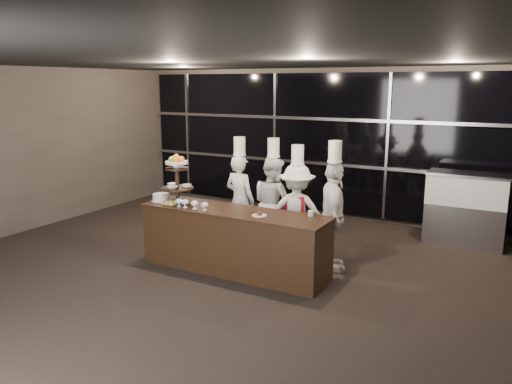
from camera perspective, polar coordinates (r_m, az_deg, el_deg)
The scene contains 14 objects.
room at distance 5.93m, azimuth -9.26°, elevation 0.55°, with size 10.00×10.00×10.00m.
window_wall at distance 10.21m, azimuth 8.26°, elevation 5.48°, with size 8.60×0.10×2.80m.
buffet_counter at distance 7.27m, azimuth -2.54°, elevation -5.55°, with size 2.84×0.74×0.92m.
display_stand at distance 7.62m, azimuth -9.02°, elevation 1.91°, with size 0.48×0.48×0.74m.
compotes at distance 7.27m, azimuth -7.48°, elevation -1.25°, with size 0.57×0.11×0.12m.
layer_cake at distance 7.83m, azimuth -10.77°, elevation -0.61°, with size 0.30×0.30×0.11m.
pastry_squares at distance 7.60m, azimuth -9.93°, elevation -1.17°, with size 0.20×0.13×0.05m.
small_plate at distance 6.82m, azimuth 0.38°, elevation -2.63°, with size 0.20×0.20×0.05m.
chef_cup at distance 6.86m, azimuth 6.31°, elevation -2.44°, with size 0.08×0.08×0.07m, color white.
display_case at distance 9.10m, azimuth 22.87°, elevation -1.42°, with size 1.29×0.56×1.24m.
chef_a at distance 8.38m, azimuth -1.85°, elevation -0.74°, with size 0.61×0.44×1.84m.
chef_b at distance 8.17m, azimuth 1.97°, elevation -1.19°, with size 0.94×0.88×1.84m.
chef_c at distance 7.75m, azimuth 4.67°, elevation -2.20°, with size 1.09×0.83×1.79m.
chef_d at distance 7.31m, azimuth 8.78°, elevation -2.67°, with size 0.78×1.02×1.91m.
Camera 1 is at (3.64, -4.53, 2.69)m, focal length 35.00 mm.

